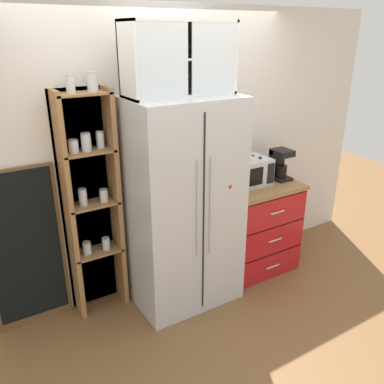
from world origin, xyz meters
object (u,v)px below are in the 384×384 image
at_px(microwave, 246,172).
at_px(refrigerator, 182,204).
at_px(bottle_cobalt, 259,172).
at_px(mug_navy, 254,178).
at_px(chalkboard_menu, 25,250).
at_px(coffee_maker, 279,164).
at_px(mug_sage, 262,181).
at_px(bottle_amber, 252,170).

bearing_deg(microwave, refrigerator, -173.34).
relative_size(microwave, bottle_cobalt, 1.57).
distance_m(mug_navy, bottle_cobalt, 0.11).
bearing_deg(chalkboard_menu, bottle_cobalt, -7.69).
relative_size(refrigerator, coffee_maker, 5.99).
xyz_separation_m(refrigerator, microwave, (0.77, 0.09, 0.13)).
xyz_separation_m(microwave, coffee_maker, (0.39, -0.04, 0.03)).
xyz_separation_m(refrigerator, mug_navy, (0.88, 0.10, 0.04)).
bearing_deg(mug_sage, coffee_maker, 13.76).
bearing_deg(bottle_cobalt, microwave, 149.99).
distance_m(refrigerator, mug_navy, 0.89).
height_order(refrigerator, mug_navy, refrigerator).
bearing_deg(mug_sage, bottle_amber, 90.65).
bearing_deg(bottle_cobalt, chalkboard_menu, 172.31).
bearing_deg(chalkboard_menu, refrigerator, -13.97).
bearing_deg(mug_navy, coffee_maker, -11.39).
bearing_deg(mug_navy, mug_sage, -90.09).
bearing_deg(bottle_cobalt, coffee_maker, 4.52).
height_order(coffee_maker, mug_navy, coffee_maker).
bearing_deg(refrigerator, bottle_amber, 8.64).
xyz_separation_m(mug_navy, bottle_amber, (-0.00, 0.03, 0.08)).
bearing_deg(bottle_amber, refrigerator, -171.36).
xyz_separation_m(refrigerator, bottle_amber, (0.88, 0.13, 0.12)).
xyz_separation_m(mug_navy, mug_sage, (-0.00, -0.12, 0.00)).
relative_size(mug_navy, bottle_amber, 0.44).
bearing_deg(bottle_cobalt, mug_navy, 88.56).
distance_m(mug_navy, chalkboard_menu, 2.18).
bearing_deg(microwave, bottle_amber, 21.68).
height_order(coffee_maker, bottle_cobalt, coffee_maker).
bearing_deg(chalkboard_menu, bottle_amber, -4.85).
distance_m(refrigerator, microwave, 0.79).
bearing_deg(microwave, mug_navy, 6.83).
xyz_separation_m(microwave, chalkboard_menu, (-2.04, 0.23, -0.36)).
distance_m(bottle_cobalt, bottle_amber, 0.11).
relative_size(refrigerator, microwave, 4.22).
height_order(refrigerator, chalkboard_menu, refrigerator).
relative_size(microwave, coffee_maker, 1.42).
relative_size(coffee_maker, mug_sage, 2.50).
distance_m(refrigerator, coffee_maker, 1.17).
xyz_separation_m(refrigerator, bottle_cobalt, (0.88, 0.03, 0.13)).
bearing_deg(refrigerator, coffee_maker, 2.37).
relative_size(microwave, mug_navy, 3.75).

